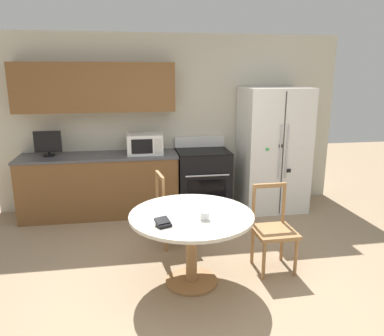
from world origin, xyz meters
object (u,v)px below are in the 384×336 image
object	(u,v)px
refrigerator	(273,149)
dining_chair_right	(273,230)
countertop_tv	(48,143)
wallet	(163,223)
candle_glass	(205,216)
microwave	(145,144)
dining_chair_far	(173,210)
oven_range	(203,180)

from	to	relation	value
refrigerator	dining_chair_right	bearing A→B (deg)	-110.07
countertop_tv	wallet	world-z (taller)	countertop_tv
countertop_tv	candle_glass	world-z (taller)	countertop_tv
refrigerator	candle_glass	bearing A→B (deg)	-124.68
refrigerator	microwave	distance (m)	1.92
microwave	dining_chair_far	world-z (taller)	microwave
refrigerator	dining_chair_far	size ratio (longest dim) A/B	2.03
dining_chair_far	wallet	xyz separation A→B (m)	(-0.22, -1.15, 0.33)
refrigerator	countertop_tv	size ratio (longest dim) A/B	4.99
countertop_tv	dining_chair_right	xyz separation A→B (m)	(2.60, -1.94, -0.66)
refrigerator	microwave	world-z (taller)	refrigerator
candle_glass	wallet	xyz separation A→B (m)	(-0.39, -0.09, -0.01)
oven_range	refrigerator	bearing A→B (deg)	-3.79
wallet	dining_chair_far	bearing A→B (deg)	79.23
dining_chair_right	wallet	bearing A→B (deg)	16.99
dining_chair_right	refrigerator	bearing A→B (deg)	-111.40
microwave	dining_chair_far	xyz separation A→B (m)	(0.28, -1.12, -0.61)
refrigerator	dining_chair_right	world-z (taller)	refrigerator
refrigerator	dining_chair_far	xyz separation A→B (m)	(-1.63, -1.05, -0.48)
oven_range	candle_glass	world-z (taller)	oven_range
microwave	wallet	distance (m)	2.29
refrigerator	oven_range	world-z (taller)	refrigerator
microwave	countertop_tv	distance (m)	1.34
refrigerator	microwave	xyz separation A→B (m)	(-1.91, 0.08, 0.13)
dining_chair_far	candle_glass	size ratio (longest dim) A/B	10.21
countertop_tv	wallet	bearing A→B (deg)	-58.97
countertop_tv	dining_chair_right	bearing A→B (deg)	-36.77
refrigerator	candle_glass	size ratio (longest dim) A/B	20.74
refrigerator	countertop_tv	xyz separation A→B (m)	(-3.25, 0.14, 0.17)
dining_chair_right	wallet	world-z (taller)	dining_chair_right
dining_chair_far	candle_glass	world-z (taller)	dining_chair_far
microwave	dining_chair_right	distance (m)	2.34
dining_chair_far	wallet	bearing A→B (deg)	-18.86
refrigerator	countertop_tv	bearing A→B (deg)	177.54
dining_chair_right	candle_glass	world-z (taller)	dining_chair_right
refrigerator	candle_glass	world-z (taller)	refrigerator
oven_range	microwave	bearing A→B (deg)	179.51
dining_chair_far	countertop_tv	bearing A→B (deg)	-134.25
wallet	oven_range	bearing A→B (deg)	70.75
countertop_tv	candle_glass	bearing A→B (deg)	-51.38
microwave	wallet	xyz separation A→B (m)	(0.06, -2.27, -0.28)
countertop_tv	dining_chair_far	xyz separation A→B (m)	(1.62, -1.19, -0.66)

